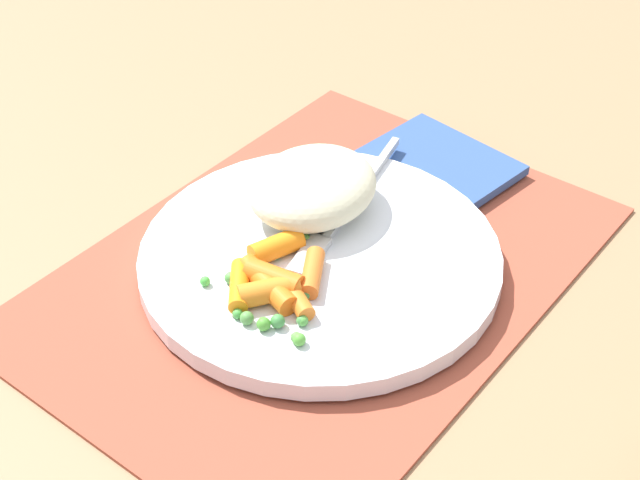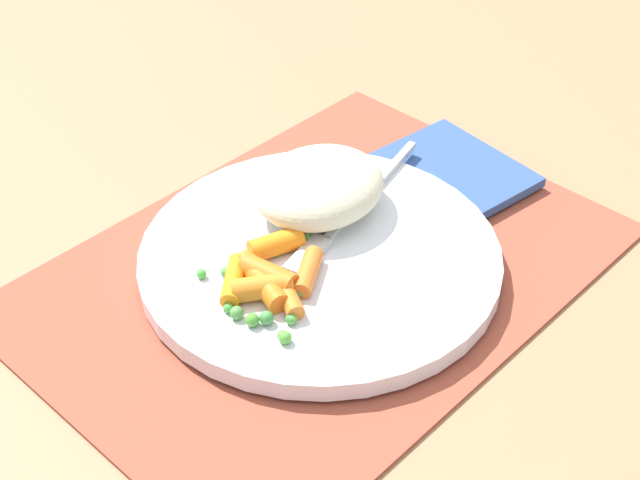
# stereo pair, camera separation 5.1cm
# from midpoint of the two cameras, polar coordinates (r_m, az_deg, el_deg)

# --- Properties ---
(ground_plane) EXTENTS (2.40, 2.40, 0.00)m
(ground_plane) POSITION_cam_midpoint_polar(r_m,az_deg,el_deg) (0.70, 2.08, -1.98)
(ground_plane) COLOR #997551
(placemat) EXTENTS (0.42, 0.31, 0.01)m
(placemat) POSITION_cam_midpoint_polar(r_m,az_deg,el_deg) (0.70, 2.09, -1.80)
(placemat) COLOR #9E4733
(placemat) RESTS_ON ground_plane
(plate) EXTENTS (0.26, 0.26, 0.01)m
(plate) POSITION_cam_midpoint_polar(r_m,az_deg,el_deg) (0.69, 2.11, -1.16)
(plate) COLOR white
(plate) RESTS_ON placemat
(rice_mound) EXTENTS (0.11, 0.09, 0.04)m
(rice_mound) POSITION_cam_midpoint_polar(r_m,az_deg,el_deg) (0.71, 1.99, 3.17)
(rice_mound) COLOR beige
(rice_mound) RESTS_ON plate
(carrot_portion) EXTENTS (0.09, 0.08, 0.02)m
(carrot_portion) POSITION_cam_midpoint_polar(r_m,az_deg,el_deg) (0.65, -0.80, -2.24)
(carrot_portion) COLOR orange
(carrot_portion) RESTS_ON plate
(pea_scatter) EXTENTS (0.10, 0.10, 0.01)m
(pea_scatter) POSITION_cam_midpoint_polar(r_m,az_deg,el_deg) (0.64, -1.00, -3.45)
(pea_scatter) COLOR #4A9647
(pea_scatter) RESTS_ON plate
(fork) EXTENTS (0.19, 0.06, 0.01)m
(fork) POSITION_cam_midpoint_polar(r_m,az_deg,el_deg) (0.71, 3.63, 1.24)
(fork) COLOR silver
(fork) RESTS_ON plate
(napkin) EXTENTS (0.11, 0.13, 0.01)m
(napkin) POSITION_cam_midpoint_polar(r_m,az_deg,el_deg) (0.80, 9.57, 4.19)
(napkin) COLOR #33518C
(napkin) RESTS_ON placemat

